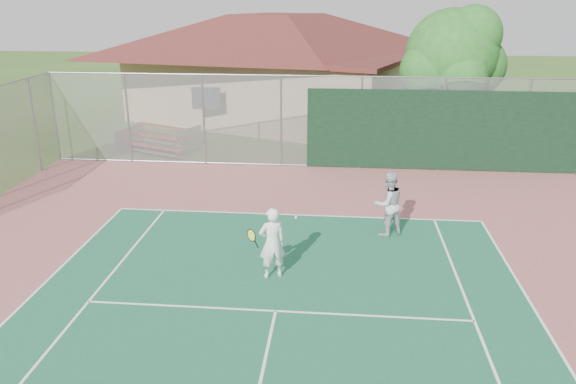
% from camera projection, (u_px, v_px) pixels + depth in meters
% --- Properties ---
extents(back_fence, '(20.08, 0.11, 3.53)m').
position_uv_depth(back_fence, '(363.00, 126.00, 21.06)').
color(back_fence, gray).
rests_on(back_fence, ground).
extents(clubhouse, '(17.37, 14.58, 6.39)m').
position_uv_depth(clubhouse, '(277.00, 56.00, 29.36)').
color(clubhouse, tan).
rests_on(clubhouse, ground).
extents(bleachers, '(3.34, 2.62, 1.02)m').
position_uv_depth(bleachers, '(159.00, 139.00, 23.71)').
color(bleachers, '#A93C27').
rests_on(bleachers, ground).
extents(tree, '(4.29, 4.07, 5.99)m').
position_uv_depth(tree, '(454.00, 58.00, 22.15)').
color(tree, '#3C2316').
rests_on(tree, ground).
extents(player_white_front, '(0.94, 0.74, 1.73)m').
position_uv_depth(player_white_front, '(272.00, 243.00, 13.05)').
color(player_white_front, white).
rests_on(player_white_front, ground).
extents(player_grey_back, '(1.10, 1.03, 1.81)m').
position_uv_depth(player_grey_back, '(388.00, 205.00, 15.37)').
color(player_grey_back, '#B5B7BA').
rests_on(player_grey_back, ground).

